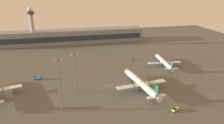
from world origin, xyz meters
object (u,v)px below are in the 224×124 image
Objects in this scene: apron_light_west at (60,83)px; cargo_loader at (175,109)px; control_tower at (32,24)px; pushback_tug at (133,60)px; airplane_taxiway_distant at (141,84)px; airplane_near_gate at (164,62)px; apron_light_central at (76,71)px; catering_truck at (38,78)px.

cargo_loader is at bearing -12.61° from apron_light_west.
control_tower reaches higher than pushback_tug.
airplane_near_gate is (35.70, 38.28, -0.83)m from airplane_taxiway_distant.
airplane_taxiway_distant reaches higher than cargo_loader.
control_tower is at bearing 7.16° from cargo_loader.
control_tower is 1.66× the size of apron_light_central.
apron_light_west is (-62.61, 14.00, 16.66)m from cargo_loader.
apron_light_central reaches higher than airplane_near_gate.
control_tower reaches higher than catering_truck.
apron_light_central is (27.60, -27.53, 14.00)m from catering_truck.
apron_light_west is at bearing -113.67° from apron_light_central.
airplane_near_gate is (119.96, -98.29, -22.32)m from control_tower.
catering_truck is (-70.91, 33.80, -2.97)m from airplane_taxiway_distant.
apron_light_west reaches higher than catering_truck.
apron_light_west is at bearing 57.36° from pushback_tug.
airplane_near_gate is at bearing 148.50° from pushback_tug.
airplane_taxiway_distant is 78.61m from catering_truck.
pushback_tug is at bearing -24.80° from cargo_loader.
control_tower is 7.44× the size of catering_truck.
cargo_loader is at bearing -33.85° from apron_light_central.
pushback_tug is at bearing 69.20° from airplane_taxiway_distant.
apron_light_central is (9.48, 21.64, -2.25)m from apron_light_west.
catering_truck is 1.34× the size of cargo_loader.
cargo_loader is at bearing -105.65° from airplane_near_gate.
apron_light_west is (31.46, -151.93, -8.20)m from control_tower.
airplane_near_gate is at bearing -62.38° from catering_truck.
control_tower is at bearing 107.45° from apron_light_central.
catering_truck is 102.50m from cargo_loader.
airplane_taxiway_distant reaches higher than pushback_tug.
apron_light_west is at bearing -134.55° from catering_truck.
airplane_near_gate is 106.73m from catering_truck.
airplane_near_gate is 86.07m from apron_light_central.
cargo_loader is (-3.66, -87.02, 0.11)m from pushback_tug.
catering_truck is at bearing 25.37° from pushback_tug.
cargo_loader is (80.73, -63.16, -0.40)m from catering_truck.
catering_truck reaches higher than cargo_loader.
airplane_taxiway_distant is at bearing -58.33° from control_tower.
control_tower is 128.07m from pushback_tug.
cargo_loader is 65.58m from apron_light_central.
control_tower is at bearing -29.33° from pushback_tug.
pushback_tug is 0.54× the size of catering_truck.
airplane_taxiway_distant is 1.71× the size of apron_light_central.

